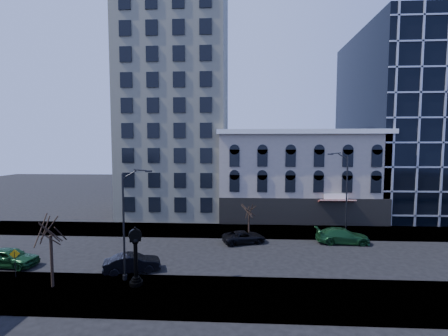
# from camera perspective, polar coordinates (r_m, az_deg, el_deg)

# --- Properties ---
(ground) EXTENTS (160.00, 160.00, 0.00)m
(ground) POSITION_cam_1_polar(r_m,az_deg,el_deg) (29.86, -4.41, -16.06)
(ground) COLOR black
(ground) RESTS_ON ground
(sidewalk_far) EXTENTS (160.00, 6.00, 0.12)m
(sidewalk_far) POSITION_cam_1_polar(r_m,az_deg,el_deg) (37.40, -2.80, -11.76)
(sidewalk_far) COLOR gray
(sidewalk_far) RESTS_ON ground
(sidewalk_near) EXTENTS (160.00, 6.00, 0.12)m
(sidewalk_near) POSITION_cam_1_polar(r_m,az_deg,el_deg) (22.57, -7.24, -22.87)
(sidewalk_near) COLOR gray
(sidewalk_near) RESTS_ON ground
(cream_tower) EXTENTS (15.90, 15.40, 42.50)m
(cream_tower) POSITION_cam_1_polar(r_m,az_deg,el_deg) (48.53, -8.98, 14.79)
(cream_tower) COLOR beige
(cream_tower) RESTS_ON ground
(victorian_row) EXTENTS (22.60, 11.19, 12.50)m
(victorian_row) POSITION_cam_1_polar(r_m,az_deg,el_deg) (44.67, 13.74, -1.52)
(victorian_row) COLOR #AD9F8F
(victorian_row) RESTS_ON ground
(glass_office) EXTENTS (20.00, 20.15, 28.00)m
(glass_office) POSITION_cam_1_polar(r_m,az_deg,el_deg) (56.46, 33.41, 7.21)
(glass_office) COLOR black
(glass_office) RESTS_ON ground
(street_clock) EXTENTS (0.99, 0.99, 4.36)m
(street_clock) POSITION_cam_1_polar(r_m,az_deg,el_deg) (23.78, -16.47, -16.23)
(street_clock) COLOR black
(street_clock) RESTS_ON sidewalk_near
(street_lamp_near) EXTENTS (2.21, 0.71, 8.64)m
(street_lamp_near) POSITION_cam_1_polar(r_m,az_deg,el_deg) (23.66, -17.17, -4.95)
(street_lamp_near) COLOR black
(street_lamp_near) RESTS_ON sidewalk_near
(street_lamp_far) EXTENTS (2.51, 0.47, 9.67)m
(street_lamp_far) POSITION_cam_1_polar(r_m,az_deg,el_deg) (36.51, 21.36, -0.68)
(street_lamp_far) COLOR black
(street_lamp_far) RESTS_ON sidewalk_far
(bare_tree_near) EXTENTS (3.57, 3.57, 6.13)m
(bare_tree_near) POSITION_cam_1_polar(r_m,az_deg,el_deg) (25.12, -30.20, -9.19)
(bare_tree_near) COLOR #2E2017
(bare_tree_near) RESTS_ON sidewalk_near
(bare_tree_far) EXTENTS (2.50, 2.50, 4.29)m
(bare_tree_far) POSITION_cam_1_polar(r_m,az_deg,el_deg) (34.85, 4.80, -7.38)
(bare_tree_far) COLOR #2E2017
(bare_tree_far) RESTS_ON sidewalk_far
(warning_sign) EXTENTS (0.69, 0.28, 2.20)m
(warning_sign) POSITION_cam_1_polar(r_m,az_deg,el_deg) (29.21, -35.01, -13.88)
(warning_sign) COLOR black
(warning_sign) RESTS_ON sidewalk_near
(car_near_a) EXTENTS (4.85, 2.16, 1.62)m
(car_near_a) POSITION_cam_1_polar(r_m,az_deg,el_deg) (32.47, -35.69, -13.64)
(car_near_a) COLOR #143F1E
(car_near_a) RESTS_ON ground
(car_near_b) EXTENTS (4.77, 2.94, 1.48)m
(car_near_b) POSITION_cam_1_polar(r_m,az_deg,el_deg) (26.83, -17.05, -16.92)
(car_near_b) COLOR black
(car_near_b) RESTS_ON ground
(car_far_a) EXTENTS (5.07, 3.49, 1.29)m
(car_far_a) POSITION_cam_1_polar(r_m,az_deg,el_deg) (32.84, 3.82, -12.97)
(car_far_a) COLOR black
(car_far_a) RESTS_ON ground
(car_far_b) EXTENTS (5.55, 2.34, 1.60)m
(car_far_b) POSITION_cam_1_polar(r_m,az_deg,el_deg) (35.02, 21.63, -11.90)
(car_far_b) COLOR #143F1E
(car_far_b) RESTS_ON ground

